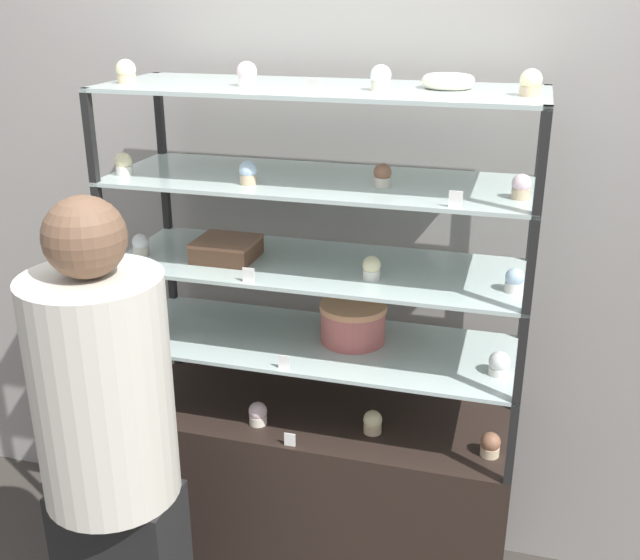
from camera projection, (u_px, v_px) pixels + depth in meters
back_wall at (349, 214)px, 2.63m from camera, size 8.00×0.05×2.60m
display_base at (320, 501)px, 2.64m from camera, size 1.27×0.45×0.71m
display_riser_lower at (320, 347)px, 2.42m from camera, size 1.27×0.45×0.27m
display_riser_middle at (320, 269)px, 2.33m from camera, size 1.27×0.45×0.27m
display_riser_upper at (320, 184)px, 2.23m from camera, size 1.27×0.45×0.27m
display_riser_top at (320, 92)px, 2.13m from camera, size 1.27×0.45×0.27m
layer_cake_centerpiece at (353, 322)px, 2.40m from camera, size 0.22×0.22×0.13m
sheet_cake_frosted at (227, 249)px, 2.35m from camera, size 0.19×0.18×0.06m
cupcake_0 at (149, 397)px, 2.55m from camera, size 0.06×0.06×0.08m
cupcake_1 at (258, 414)px, 2.45m from camera, size 0.06×0.06×0.08m
cupcake_2 at (373, 422)px, 2.40m from camera, size 0.06×0.06×0.08m
cupcake_3 at (490, 445)px, 2.28m from camera, size 0.06×0.06×0.08m
price_tag_0 at (290, 440)px, 2.33m from camera, size 0.04×0.00×0.04m
cupcake_4 at (147, 326)px, 2.45m from camera, size 0.06×0.06×0.07m
cupcake_5 at (499, 364)px, 2.20m from camera, size 0.06×0.06×0.07m
price_tag_1 at (284, 362)px, 2.24m from camera, size 0.04×0.00×0.04m
cupcake_6 at (141, 245)px, 2.39m from camera, size 0.05×0.05×0.07m
cupcake_7 at (372, 268)px, 2.19m from camera, size 0.05×0.05×0.07m
cupcake_8 at (514, 280)px, 2.09m from camera, size 0.05×0.05×0.07m
price_tag_2 at (249, 275)px, 2.17m from camera, size 0.04×0.00×0.04m
cupcake_9 at (124, 164)px, 2.26m from camera, size 0.05×0.05×0.07m
cupcake_10 at (248, 173)px, 2.15m from camera, size 0.05×0.05×0.07m
cupcake_11 at (382, 175)px, 2.12m from camera, size 0.05×0.05×0.07m
cupcake_12 at (521, 187)px, 2.00m from camera, size 0.05×0.05×0.07m
price_tag_3 at (456, 199)px, 1.92m from camera, size 0.04×0.00×0.04m
cupcake_13 at (126, 72)px, 2.18m from camera, size 0.06×0.06×0.07m
cupcake_14 at (247, 74)px, 2.12m from camera, size 0.06×0.06×0.07m
cupcake_15 at (381, 78)px, 2.02m from camera, size 0.06×0.06×0.07m
cupcake_16 at (531, 83)px, 1.92m from camera, size 0.06×0.06×0.07m
price_tag_4 at (313, 87)px, 1.92m from camera, size 0.04×0.00×0.04m
donut_glazed at (448, 81)px, 2.07m from camera, size 0.15×0.15×0.04m
customer_figure at (111, 456)px, 2.05m from camera, size 0.37×0.37×1.58m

